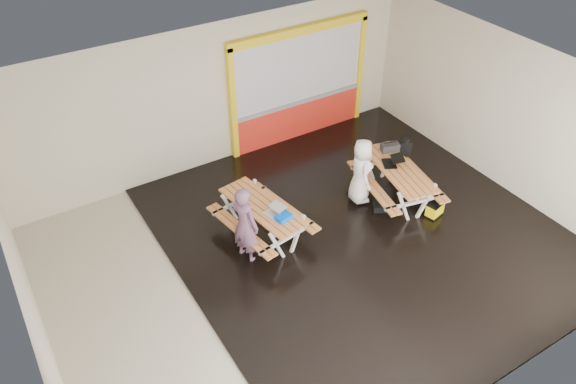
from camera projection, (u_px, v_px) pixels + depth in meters
room at (314, 185)px, 10.14m from camera, size 10.02×8.02×3.52m
deck at (361, 232)px, 11.71m from camera, size 7.50×7.98×0.05m
kiosk at (299, 87)px, 13.90m from camera, size 3.88×0.16×3.00m
picnic_table_left at (262, 213)px, 11.27m from camera, size 1.68×2.23×0.82m
picnic_table_right at (397, 176)px, 12.26m from camera, size 1.81×2.34×0.84m
person_left at (245, 224)px, 10.63m from camera, size 0.57×0.72×1.71m
person_right at (361, 171)px, 12.00m from camera, size 0.71×0.86×1.52m
laptop_left at (274, 212)px, 10.92m from camera, size 0.43×0.41×0.16m
laptop_right at (392, 162)px, 12.24m from camera, size 0.58×0.56×0.19m
blue_pouch at (284, 217)px, 10.80m from camera, size 0.35×0.28×0.09m
toolbox at (390, 147)px, 12.64m from camera, size 0.45×0.32×0.24m
backpack at (405, 147)px, 12.94m from camera, size 0.32×0.28×0.45m
dark_case at (382, 206)px, 12.23m from camera, size 0.51×0.47×0.15m
fluke_bag at (435, 209)px, 12.01m from camera, size 0.44×0.34×0.34m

